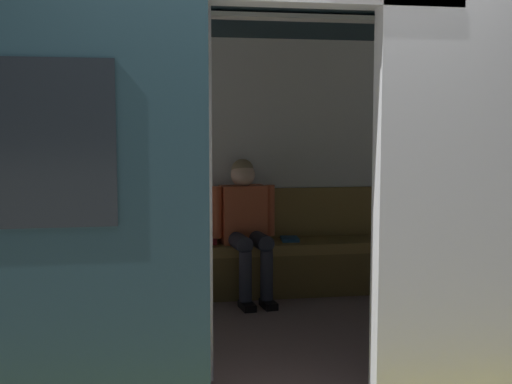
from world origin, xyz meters
TOP-DOWN VIEW (x-y plane):
  - train_car at (0.05, -1.27)m, footprint 6.40×2.91m
  - bench_seat at (0.00, -2.40)m, footprint 2.85×0.44m
  - person_seated at (-0.13, -2.35)m, footprint 0.55×0.70m
  - handbag at (0.24, -2.44)m, footprint 0.26×0.15m
  - book at (-0.54, -2.48)m, footprint 0.17×0.23m
  - grab_pole_door at (0.36, -0.54)m, footprint 0.04×0.04m

SIDE VIEW (x-z plane):
  - bench_seat at x=0.00m, z-range 0.12..0.59m
  - book at x=-0.54m, z-range 0.47..0.49m
  - handbag at x=0.24m, z-range 0.47..0.64m
  - person_seated at x=-0.13m, z-range 0.09..1.28m
  - grab_pole_door at x=0.36m, z-range 0.00..2.23m
  - train_car at x=0.05m, z-range 0.38..2.75m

